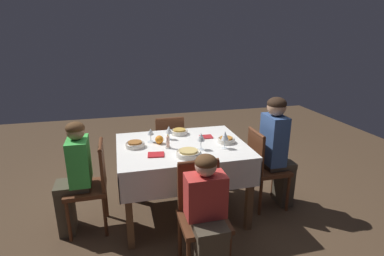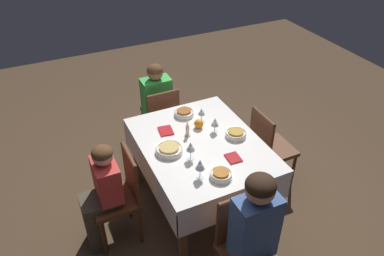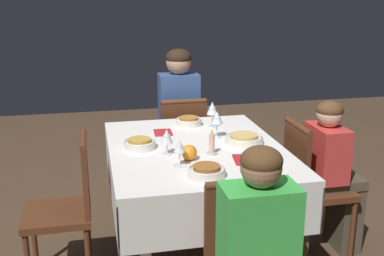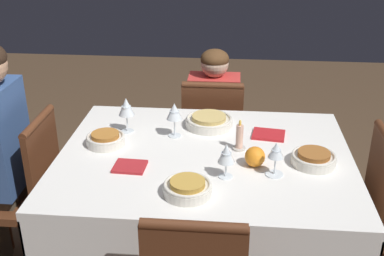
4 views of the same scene
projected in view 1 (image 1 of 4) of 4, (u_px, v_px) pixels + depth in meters
ground_plane at (182, 212)px, 3.19m from camera, size 8.00×8.00×0.00m
dining_table at (182, 154)px, 2.99m from camera, size 1.25×0.99×0.77m
chair_west at (264, 165)px, 3.17m from camera, size 0.37×0.37×0.88m
chair_east at (92, 182)px, 2.80m from camera, size 0.37×0.37×0.88m
chair_north at (201, 211)px, 2.36m from camera, size 0.37×0.37×0.88m
chair_south at (169, 145)px, 3.72m from camera, size 0.37×0.37×0.88m
person_adult_denim at (277, 146)px, 3.14m from camera, size 0.34×0.30×1.22m
person_child_green at (74, 174)px, 2.74m from camera, size 0.33×0.30×1.09m
person_child_red at (207, 215)px, 2.20m from camera, size 0.30×0.33×1.00m
bowl_west at (226, 140)px, 3.00m from camera, size 0.17×0.17×0.06m
wine_glass_west at (225, 136)px, 2.83m from camera, size 0.07×0.07×0.17m
bowl_east at (135, 144)px, 2.88m from camera, size 0.18×0.18×0.06m
wine_glass_east at (151, 133)px, 2.99m from camera, size 0.07×0.07×0.14m
bowl_north at (189, 153)px, 2.68m from camera, size 0.23×0.23×0.06m
wine_glass_north at (201, 137)px, 2.80m from camera, size 0.07×0.07×0.16m
bowl_south at (179, 132)px, 3.25m from camera, size 0.18×0.18×0.06m
wine_glass_south at (169, 130)px, 3.07m from camera, size 0.07×0.07×0.14m
candle_centerpiece at (168, 143)px, 2.85m from camera, size 0.06×0.06×0.14m
orange_fruit at (159, 140)px, 2.97m from camera, size 0.08×0.08×0.08m
napkin_red_folded at (206, 137)px, 3.16m from camera, size 0.13×0.12×0.01m
napkin_spare_side at (156, 155)px, 2.70m from camera, size 0.16×0.14×0.01m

